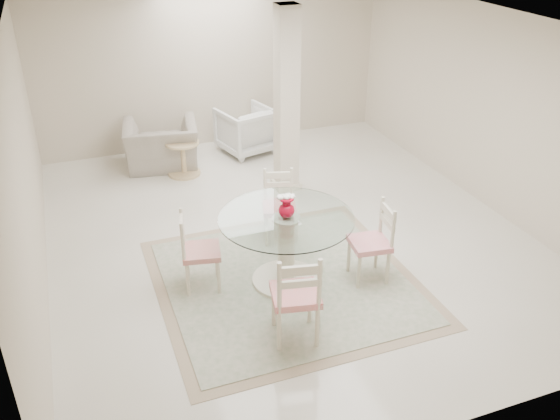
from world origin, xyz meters
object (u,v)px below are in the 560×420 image
object	(u,v)px
dining_table	(286,250)
dining_chair_north	(279,201)
dining_chair_south	(297,292)
recliner_taupe	(161,145)
red_vase	(286,207)
column	(287,102)
dining_chair_west	(195,246)
side_table	(183,160)
dining_chair_east	(376,237)
armchair_white	(246,130)

from	to	relation	value
dining_table	dining_chair_north	bearing A→B (deg)	74.27
dining_chair_south	recliner_taupe	distance (m)	4.79
red_vase	dining_chair_north	distance (m)	1.11
column	dining_table	world-z (taller)	column
column	dining_table	bearing A→B (deg)	-111.04
column	red_vase	xyz separation A→B (m)	(-0.90, -2.34, -0.36)
dining_chair_south	column	bearing A→B (deg)	-97.42
dining_table	dining_chair_west	world-z (taller)	dining_chair_west
red_vase	side_table	world-z (taller)	red_vase
dining_table	dining_chair_east	world-z (taller)	dining_chair_east
recliner_taupe	dining_chair_north	bearing A→B (deg)	118.75
dining_table	dining_chair_north	distance (m)	1.02
red_vase	side_table	bearing A→B (deg)	97.79
armchair_white	side_table	bearing A→B (deg)	10.15
dining_chair_north	armchair_white	size ratio (longest dim) A/B	1.19
dining_chair_south	recliner_taupe	bearing A→B (deg)	-72.67
red_vase	armchair_white	world-z (taller)	red_vase
dining_table	red_vase	bearing A→B (deg)	84.29
recliner_taupe	dining_table	bearing A→B (deg)	109.97
dining_chair_east	recliner_taupe	xyz separation A→B (m)	(-1.70, 4.04, -0.18)
armchair_white	side_table	size ratio (longest dim) A/B	1.55
dining_table	side_table	size ratio (longest dim) A/B	2.69
dining_chair_east	recliner_taupe	world-z (taller)	dining_chair_east
red_vase	dining_chair_south	size ratio (longest dim) A/B	0.24
recliner_taupe	side_table	xyz separation A→B (m)	(0.26, -0.43, -0.12)
armchair_white	recliner_taupe	bearing A→B (deg)	-9.37
dining_chair_north	armchair_white	xyz separation A→B (m)	(0.49, 2.93, -0.15)
dining_chair_north	dining_chair_west	distance (m)	1.44
red_vase	armchair_white	bearing A→B (deg)	78.90
armchair_white	dining_chair_west	bearing A→B (deg)	49.78
column	recliner_taupe	world-z (taller)	column
column	dining_chair_south	bearing A→B (deg)	-109.40
side_table	column	bearing A→B (deg)	-36.35
dining_chair_east	dining_chair_south	distance (m)	1.45
dining_chair_north	recliner_taupe	distance (m)	2.98
column	dining_chair_north	world-z (taller)	column
dining_table	dining_chair_north	size ratio (longest dim) A/B	1.45
dining_chair_east	armchair_white	bearing A→B (deg)	-169.84
side_table	dining_chair_north	bearing A→B (deg)	-72.82
recliner_taupe	armchair_white	distance (m)	1.49
dining_chair_west	dining_chair_south	distance (m)	1.44
column	side_table	xyz separation A→B (m)	(-1.36, 1.00, -1.09)
dining_table	recliner_taupe	distance (m)	3.85
dining_chair_east	recliner_taupe	size ratio (longest dim) A/B	0.92
dining_chair_west	recliner_taupe	size ratio (longest dim) A/B	0.90
armchair_white	red_vase	bearing A→B (deg)	64.31
dining_chair_west	recliner_taupe	xyz separation A→B (m)	(0.26, 3.51, -0.17)
dining_chair_south	side_table	distance (m)	4.36
armchair_white	side_table	distance (m)	1.36
red_vase	dining_chair_west	xyz separation A→B (m)	(-0.98, 0.27, -0.44)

